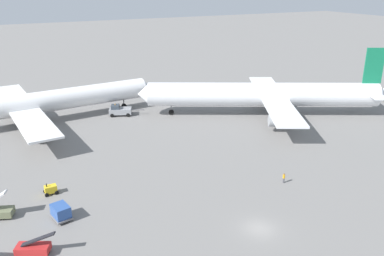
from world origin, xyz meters
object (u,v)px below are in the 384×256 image
object	(u,v)px
gse_gpu_cart_small	(51,189)
ground_crew_wing_walker_right	(284,178)
pushback_tug	(120,110)
airliner_at_gate_left	(32,104)
gse_belt_loader_portside	(33,248)
airliner_being_pushed	(264,95)
gse_container_dolly_flat	(61,212)

from	to	relation	value
gse_gpu_cart_small	ground_crew_wing_walker_right	xyz separation A→B (m)	(34.83, -13.29, 0.11)
pushback_tug	ground_crew_wing_walker_right	distance (m)	48.15
airliner_at_gate_left	gse_gpu_cart_small	size ratio (longest dim) A/B	27.58
pushback_tug	gse_belt_loader_portside	distance (m)	53.45
airliner_at_gate_left	airliner_being_pushed	distance (m)	54.53
gse_container_dolly_flat	gse_gpu_cart_small	bearing A→B (deg)	91.74
gse_gpu_cart_small	ground_crew_wing_walker_right	bearing A→B (deg)	-20.88
gse_container_dolly_flat	pushback_tug	bearing A→B (deg)	63.02
airliner_at_gate_left	ground_crew_wing_walker_right	bearing A→B (deg)	-55.73
gse_gpu_cart_small	ground_crew_wing_walker_right	world-z (taller)	gse_gpu_cart_small
airliner_being_pushed	gse_belt_loader_portside	world-z (taller)	airliner_being_pushed
airliner_being_pushed	gse_belt_loader_portside	xyz separation A→B (m)	(-56.86, -31.55, -4.37)
airliner_being_pushed	gse_gpu_cart_small	size ratio (longest dim) A/B	26.08
gse_belt_loader_portside	gse_gpu_cart_small	xyz separation A→B (m)	(4.08, 14.32, -0.03)
pushback_tug	gse_belt_loader_portside	xyz separation A→B (m)	(-25.14, -47.17, -0.43)
gse_container_dolly_flat	gse_belt_loader_portside	bearing A→B (deg)	-124.51
airliner_at_gate_left	pushback_tug	bearing A→B (deg)	-8.19
gse_container_dolly_flat	ground_crew_wing_walker_right	distance (m)	34.99
airliner_being_pushed	gse_container_dolly_flat	distance (m)	58.44
airliner_being_pushed	pushback_tug	size ratio (longest dim) A/B	6.61
airliner_at_gate_left	ground_crew_wing_walker_right	size ratio (longest dim) A/B	34.54
airliner_being_pushed	airliner_at_gate_left	bearing A→B (deg)	160.23
gse_gpu_cart_small	ground_crew_wing_walker_right	distance (m)	37.28
airliner_being_pushed	ground_crew_wing_walker_right	world-z (taller)	airliner_being_pushed
gse_belt_loader_portside	gse_container_dolly_flat	bearing A→B (deg)	55.49
airliner_being_pushed	gse_belt_loader_portside	bearing A→B (deg)	-150.98
gse_container_dolly_flat	ground_crew_wing_walker_right	size ratio (longest dim) A/B	2.09
airliner_being_pushed	pushback_tug	world-z (taller)	airliner_being_pushed
gse_belt_loader_portside	ground_crew_wing_walker_right	bearing A→B (deg)	1.52
ground_crew_wing_walker_right	pushback_tug	bearing A→B (deg)	106.62
airliner_being_pushed	gse_gpu_cart_small	distance (m)	55.70
airliner_at_gate_left	pushback_tug	xyz separation A→B (m)	(19.59, -2.82, -3.50)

